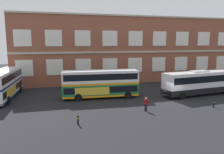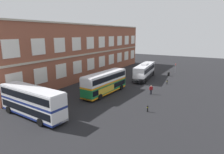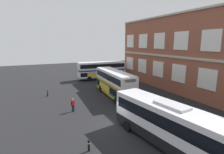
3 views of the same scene
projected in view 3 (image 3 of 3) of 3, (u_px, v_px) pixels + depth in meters
ground_plane at (135, 122)px, 19.59m from camera, size 120.00×120.00×0.00m
double_decker_near at (102, 70)px, 42.15m from camera, size 3.49×11.16×4.07m
double_decker_middle at (114, 83)px, 28.78m from camera, size 11.13×3.36×4.07m
touring_coach at (170, 126)px, 14.54m from camera, size 12.22×3.99×3.80m
waiting_passenger at (73, 104)px, 22.39m from camera, size 0.40×0.61×1.70m
safety_bollard_west at (89, 145)px, 14.30m from camera, size 0.19×0.19×0.95m
safety_bollard_east at (48, 93)px, 28.85m from camera, size 0.19×0.19×0.95m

